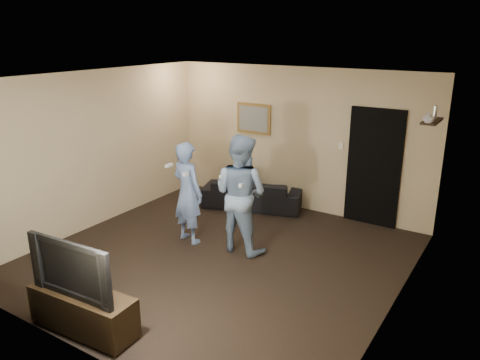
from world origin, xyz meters
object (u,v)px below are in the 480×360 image
Objects in this scene: sofa at (252,193)px; tv_console at (83,311)px; wii_player_right at (240,193)px; television at (78,266)px; wii_player_left at (188,193)px.

tv_console is (0.41, -4.29, -0.02)m from sofa.
sofa is 1.90m from wii_player_right.
television is 2.70m from wii_player_right.
television is at bearing -78.94° from wii_player_left.
television is (0.00, 0.00, 0.55)m from tv_console.
wii_player_right is at bearing 13.05° from wii_player_left.
tv_console is 2.77m from wii_player_right.
television is (0.41, -4.29, 0.54)m from sofa.
sofa is at bearing 91.98° from television.
wii_player_left is at bearing 69.98° from sofa.
television is 0.63× the size of wii_player_right.
sofa is 4.34m from television.
wii_player_right is at bearing 97.75° from sofa.
sofa is at bearing 91.98° from tv_console.
television reaches higher than sofa.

